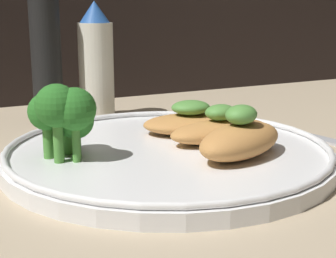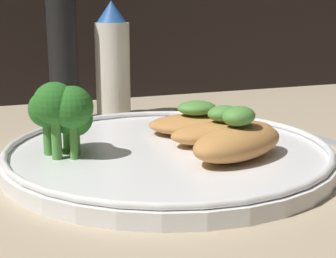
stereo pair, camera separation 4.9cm
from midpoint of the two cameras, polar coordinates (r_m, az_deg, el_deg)
ground_plane at (r=50.42cm, az=2.81°, el=-4.34°), size 180.00×180.00×1.00cm
plate at (r=49.98cm, az=2.83°, el=-2.72°), size 31.81×31.81×2.00cm
grilled_meat_front at (r=46.96cm, az=10.77°, el=-1.28°), size 11.74×8.87×4.88cm
grilled_meat_middle at (r=52.52cm, az=8.61°, el=-0.08°), size 11.48×5.19×3.88cm
grilled_meat_back at (r=55.69cm, az=5.74°, el=0.74°), size 11.68×8.78×3.61cm
broccoli_bunch at (r=47.13cm, az=-8.64°, el=1.90°), size 5.72×6.48×7.05cm
sauce_bottle at (r=69.32cm, az=-4.12°, el=7.31°), size 4.61×4.61×15.53cm
pepper_grinder at (r=67.59cm, az=-9.50°, el=8.10°), size 3.78×3.78×18.78cm
fork at (r=60.04cm, az=20.05°, el=-1.43°), size 5.56×19.75×0.60cm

